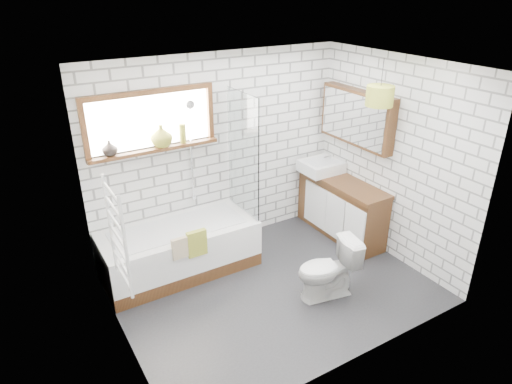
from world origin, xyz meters
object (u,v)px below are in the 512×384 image
vanity (341,208)px  pendant (380,96)px  basin (321,166)px  toilet (328,270)px  bathtub (180,249)px

vanity → pendant: 1.83m
basin → pendant: bearing=-96.8°
toilet → basin: bearing=156.1°
bathtub → pendant: size_ratio=6.08×
vanity → toilet: 1.44m
bathtub → vanity: (2.25, -0.31, 0.11)m
vanity → pendant: pendant is taller
basin → toilet: basin is taller
bathtub → pendant: pendant is taller
bathtub → toilet: size_ratio=2.65×
basin → pendant: size_ratio=1.76×
pendant → bathtub: bearing=154.8°
bathtub → basin: bearing=2.5°
vanity → toilet: bearing=-136.2°
bathtub → toilet: bearing=-47.3°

